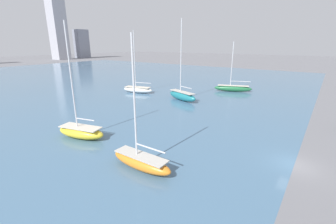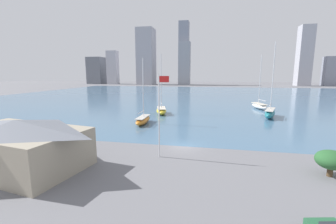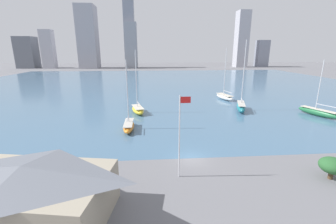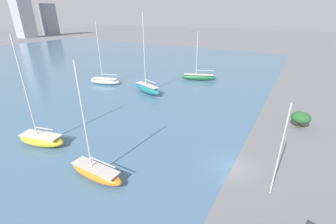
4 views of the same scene
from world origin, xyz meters
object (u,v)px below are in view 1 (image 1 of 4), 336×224
(sailboat_white, at_px, (138,89))
(sailboat_teal, at_px, (182,95))
(sailboat_orange, at_px, (141,161))
(sailboat_green, at_px, (233,88))
(sailboat_yellow, at_px, (81,131))

(sailboat_white, bearing_deg, sailboat_teal, -105.85)
(sailboat_orange, bearing_deg, sailboat_green, 7.60)
(sailboat_yellow, distance_m, sailboat_green, 41.05)
(sailboat_teal, distance_m, sailboat_orange, 28.57)
(sailboat_orange, xyz_separation_m, sailboat_green, (41.77, 6.08, 0.02))
(sailboat_teal, height_order, sailboat_green, sailboat_teal)
(sailboat_teal, height_order, sailboat_orange, sailboat_teal)
(sailboat_white, distance_m, sailboat_orange, 36.30)
(sailboat_orange, relative_size, sailboat_green, 1.03)
(sailboat_teal, bearing_deg, sailboat_green, -1.26)
(sailboat_yellow, bearing_deg, sailboat_teal, -14.49)
(sailboat_yellow, relative_size, sailboat_green, 1.17)
(sailboat_yellow, height_order, sailboat_orange, sailboat_yellow)
(sailboat_white, bearing_deg, sailboat_orange, -151.25)
(sailboat_yellow, bearing_deg, sailboat_orange, -110.25)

